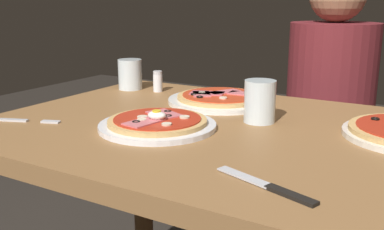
% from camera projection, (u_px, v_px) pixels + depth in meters
% --- Properties ---
extents(dining_table, '(1.20, 0.80, 0.77)m').
position_uv_depth(dining_table, '(237.00, 179.00, 1.07)').
color(dining_table, olive).
rests_on(dining_table, ground).
extents(pizza_foreground, '(0.27, 0.27, 0.05)m').
position_uv_depth(pizza_foreground, '(157.00, 123.00, 1.03)').
color(pizza_foreground, white).
rests_on(pizza_foreground, dining_table).
extents(pizza_across_right, '(0.30, 0.30, 0.03)m').
position_uv_depth(pizza_across_right, '(220.00, 99.00, 1.29)').
color(pizza_across_right, white).
rests_on(pizza_across_right, dining_table).
extents(water_glass_near, '(0.08, 0.08, 0.10)m').
position_uv_depth(water_glass_near, '(260.00, 104.00, 1.08)').
color(water_glass_near, silver).
rests_on(water_glass_near, dining_table).
extents(water_glass_far, '(0.08, 0.08, 0.10)m').
position_uv_depth(water_glass_far, '(130.00, 76.00, 1.48)').
color(water_glass_far, silver).
rests_on(water_glass_far, dining_table).
extents(fork, '(0.15, 0.07, 0.00)m').
position_uv_depth(fork, '(24.00, 121.00, 1.09)').
color(fork, silver).
rests_on(fork, dining_table).
extents(knife, '(0.19, 0.08, 0.01)m').
position_uv_depth(knife, '(271.00, 187.00, 0.70)').
color(knife, silver).
rests_on(knife, dining_table).
extents(salt_shaker, '(0.03, 0.03, 0.07)m').
position_uv_depth(salt_shaker, '(158.00, 81.00, 1.44)').
color(salt_shaker, white).
rests_on(salt_shaker, dining_table).
extents(diner_person, '(0.32, 0.32, 1.18)m').
position_uv_depth(diner_person, '(327.00, 135.00, 1.71)').
color(diner_person, black).
rests_on(diner_person, ground).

